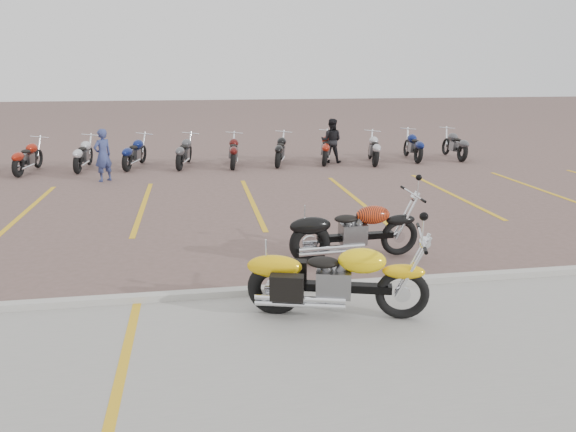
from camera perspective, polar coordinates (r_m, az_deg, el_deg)
name	(u,v)px	position (r m, az deg, el deg)	size (l,w,h in m)	color
ground	(274,251)	(10.46, -1.39, -3.60)	(100.00, 100.00, 0.00)	brown
concrete_apron	(333,379)	(6.43, 4.56, -16.22)	(60.00, 5.00, 0.01)	#9E9B93
curb	(293,289)	(8.59, 0.52, -7.40)	(60.00, 0.18, 0.12)	#ADAAA3
parking_stripes	(252,202)	(14.29, -3.67, 1.45)	(38.00, 5.50, 0.01)	gold
apron_stripe	(116,399)	(6.34, -17.10, -17.32)	(0.12, 5.00, 0.00)	gold
yellow_cruiser	(333,282)	(7.67, 4.59, -6.70)	(2.41, 0.83, 1.02)	black
flame_cruiser	(352,234)	(9.93, 6.48, -1.78)	(2.38, 0.39, 0.98)	black
person_a	(103,155)	(17.62, -18.29, 5.88)	(0.57, 0.37, 1.56)	navy
person_b	(331,141)	(20.17, 4.42, 7.64)	(0.76, 0.59, 1.56)	black
bg_bike_row	(232,150)	(19.50, -5.71, 6.67)	(17.43, 2.07, 1.10)	black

